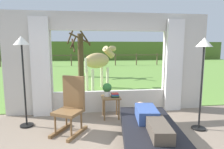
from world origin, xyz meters
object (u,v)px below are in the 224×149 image
at_px(floor_lamp_left, 22,54).
at_px(horse, 99,61).
at_px(book_stack, 115,95).
at_px(reclining_person, 150,118).
at_px(potted_plant, 107,89).
at_px(rocking_chair, 71,105).
at_px(side_table, 111,101).
at_px(pasture_tree, 80,53).
at_px(floor_lamp_right, 203,56).
at_px(recliner_sofa, 149,134).

height_order(floor_lamp_left, horse, floor_lamp_left).
xyz_separation_m(book_stack, floor_lamp_left, (-1.96, -0.20, 0.98)).
relative_size(reclining_person, potted_plant, 4.49).
height_order(rocking_chair, side_table, rocking_chair).
bearing_deg(pasture_tree, rocking_chair, -89.47).
height_order(book_stack, pasture_tree, pasture_tree).
bearing_deg(floor_lamp_right, horse, 114.36).
bearing_deg(reclining_person, potted_plant, 117.47).
relative_size(potted_plant, floor_lamp_right, 0.17).
bearing_deg(horse, potted_plant, -42.46).
height_order(rocking_chair, book_stack, rocking_chair).
distance_m(potted_plant, floor_lamp_right, 2.20).
distance_m(side_table, pasture_tree, 6.65).
bearing_deg(rocking_chair, potted_plant, 70.74).
distance_m(recliner_sofa, floor_lamp_left, 2.93).
distance_m(potted_plant, horse, 3.13).
height_order(reclining_person, side_table, reclining_person).
distance_m(potted_plant, floor_lamp_left, 2.00).
xyz_separation_m(recliner_sofa, floor_lamp_left, (-2.34, 1.16, 1.33)).
distance_m(rocking_chair, horse, 3.94).
relative_size(side_table, pasture_tree, 0.17).
relative_size(reclining_person, floor_lamp_right, 0.77).
height_order(book_stack, floor_lamp_right, floor_lamp_right).
relative_size(reclining_person, side_table, 2.76).
distance_m(reclining_person, book_stack, 1.46).
xyz_separation_m(reclining_person, floor_lamp_left, (-2.34, 1.21, 1.02)).
bearing_deg(floor_lamp_right, pasture_tree, 109.95).
bearing_deg(book_stack, floor_lamp_left, -174.20).
bearing_deg(horse, book_stack, -39.38).
xyz_separation_m(rocking_chair, horse, (0.79, 3.81, 0.61)).
distance_m(book_stack, floor_lamp_right, 2.07).
xyz_separation_m(reclining_person, horse, (-0.56, 4.63, 0.63)).
relative_size(rocking_chair, potted_plant, 3.50).
bearing_deg(floor_lamp_left, horse, 62.56).
bearing_deg(horse, floor_lamp_right, -18.25).
xyz_separation_m(potted_plant, floor_lamp_right, (1.82, -0.94, 0.81)).
bearing_deg(floor_lamp_left, side_table, 7.94).
height_order(potted_plant, floor_lamp_right, floor_lamp_right).
bearing_deg(reclining_person, floor_lamp_left, 160.17).
bearing_deg(side_table, rocking_chair, -143.57).
relative_size(rocking_chair, pasture_tree, 0.36).
height_order(potted_plant, pasture_tree, pasture_tree).
xyz_separation_m(rocking_chair, book_stack, (0.97, 0.59, 0.02)).
bearing_deg(horse, reclining_person, -35.67).
bearing_deg(side_table, floor_lamp_left, -172.06).
distance_m(recliner_sofa, side_table, 1.51).
xyz_separation_m(recliner_sofa, pasture_tree, (-1.42, 7.94, 1.17)).
distance_m(reclining_person, floor_lamp_right, 1.71).
distance_m(rocking_chair, side_table, 1.10).
relative_size(recliner_sofa, rocking_chair, 1.61).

